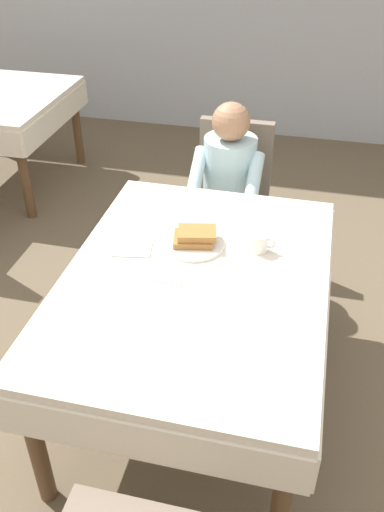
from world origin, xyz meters
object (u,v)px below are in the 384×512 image
Objects in this scene: cup_coffee at (260,243)px; fork_left_of_plate at (152,242)px; knife_right_of_plate at (234,253)px; dining_table_main at (195,292)px; diner_person at (228,180)px; breakfast_stack at (195,236)px; plate_breakfast at (194,244)px; background_table_far at (3,109)px; chair_diner at (232,189)px; spoon_near_edge at (170,283)px.

fork_left_of_plate is (-0.49, -0.04, -0.04)m from cup_coffee.
fork_left_of_plate is 0.38m from knife_right_of_plate.
diner_person reaches higher than dining_table_main.
breakfast_stack is 0.29m from cup_coffee.
fork_left_of_plate is at bearing -173.99° from plate_breakfast.
plate_breakfast reaches higher than background_table_far.
breakfast_stack is (-0.01, -0.95, 0.26)m from chair_diner.
cup_coffee reaches higher than dining_table_main.
dining_table_main is 7.17× the size of breakfast_stack.
cup_coffee is at bearing 45.58° from dining_table_main.
spoon_near_edge is 2.67m from background_table_far.
plate_breakfast is 1.56× the size of fork_left_of_plate.
dining_table_main is 1.18m from chair_diner.
background_table_far is at bearing 44.38° from fork_left_of_plate.
cup_coffee reaches higher than plate_breakfast.
background_table_far is (-1.89, 1.62, -0.16)m from breakfast_stack.
breakfast_stack is 1.88× the size of cup_coffee.
dining_table_main is 0.36m from cup_coffee.
dining_table_main is at bearing -76.75° from breakfast_stack.
background_table_far is at bearing 136.39° from dining_table_main.
knife_right_of_plate is at bearing 101.92° from diner_person.
diner_person reaches higher than fork_left_of_plate.
fork_left_of_plate is 0.32m from spoon_near_edge.
cup_coffee is at bearing 3.50° from breakfast_stack.
chair_diner is 1.27m from spoon_near_edge.
breakfast_stack is at bearing 87.93° from spoon_near_edge.
dining_table_main is 0.33m from fork_left_of_plate.
chair_diner is at bearing 91.99° from dining_table_main.
background_table_far is (-1.69, 1.65, -0.12)m from fork_left_of_plate.
fork_left_of_plate is 0.16× the size of background_table_far.
breakfast_stack reaches higher than background_table_far.
diner_person is at bearing 92.29° from dining_table_main.
dining_table_main is 1.64× the size of chair_diner.
cup_coffee is 0.12m from knife_right_of_plate.
dining_table_main is 1.01m from diner_person.
fork_left_of_plate is at bearing -172.49° from breakfast_stack.
spoon_near_edge is (-0.05, -1.25, 0.21)m from chair_diner.
diner_person is 5.60× the size of knife_right_of_plate.
plate_breakfast is at bearing 104.98° from dining_table_main.
cup_coffee reaches higher than breakfast_stack.
fork_left_of_plate is (-0.25, 0.20, 0.09)m from dining_table_main.
chair_diner is 2.02m from background_table_far.
chair_diner reaches higher than plate_breakfast.
dining_table_main is 8.47× the size of fork_left_of_plate.
chair_diner is at bearing 88.92° from plate_breakfast.
cup_coffee reaches higher than background_table_far.
fork_left_of_plate is at bearing 141.38° from dining_table_main.
dining_table_main is 2.68m from background_table_far.
fork_left_of_plate is at bearing 75.69° from diner_person.
fork_left_of_plate reaches higher than dining_table_main.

